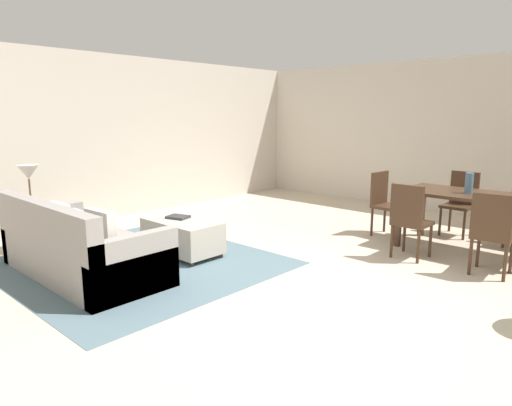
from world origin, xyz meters
TOP-DOWN VIEW (x-y plane):
  - ground_plane at (0.00, 0.00)m, footprint 10.80×10.80m
  - wall_back at (0.00, 5.00)m, footprint 9.00×0.12m
  - wall_left at (-4.50, 0.50)m, footprint 0.12×11.00m
  - area_rug at (-2.03, -0.43)m, footprint 3.00×2.80m
  - couch at (-2.14, -1.08)m, footprint 2.13×0.96m
  - ottoman_table at (-1.92, 0.16)m, footprint 1.02×0.56m
  - side_table at (-3.51, -1.02)m, footprint 0.40×0.40m
  - table_lamp at (-3.51, -1.02)m, footprint 0.26×0.26m
  - dining_table at (0.68, 2.71)m, footprint 1.69×0.86m
  - dining_chair_near_left at (0.23, 1.91)m, footprint 0.40×0.40m
  - dining_chair_near_right at (1.14, 1.93)m, footprint 0.43×0.43m
  - dining_chair_far_left at (0.27, 3.51)m, footprint 0.42×0.42m
  - dining_chair_head_west at (-0.53, 2.74)m, footprint 0.43×0.43m
  - vase_centerpiece at (0.63, 2.68)m, footprint 0.10×0.10m
  - book_on_ottoman at (-2.05, 0.20)m, footprint 0.31×0.27m

SIDE VIEW (x-z plane):
  - ground_plane at x=0.00m, z-range 0.00..0.00m
  - area_rug at x=-2.03m, z-range 0.00..0.01m
  - ottoman_table at x=-1.92m, z-range 0.03..0.47m
  - couch at x=-2.14m, z-range -0.14..0.72m
  - book_on_ottoman at x=-2.05m, z-range 0.44..0.47m
  - side_table at x=-3.51m, z-range 0.17..0.75m
  - dining_chair_near_left at x=0.23m, z-range 0.06..0.98m
  - dining_chair_near_right at x=1.14m, z-range 0.06..0.98m
  - dining_chair_far_left at x=0.27m, z-range 0.06..0.98m
  - dining_chair_head_west at x=-0.53m, z-range 0.06..0.98m
  - dining_table at x=0.68m, z-range 0.29..1.05m
  - vase_centerpiece at x=0.63m, z-range 0.76..1.02m
  - table_lamp at x=-3.51m, z-range 0.73..1.25m
  - wall_back at x=0.00m, z-range 0.00..2.70m
  - wall_left at x=-4.50m, z-range 0.00..2.70m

